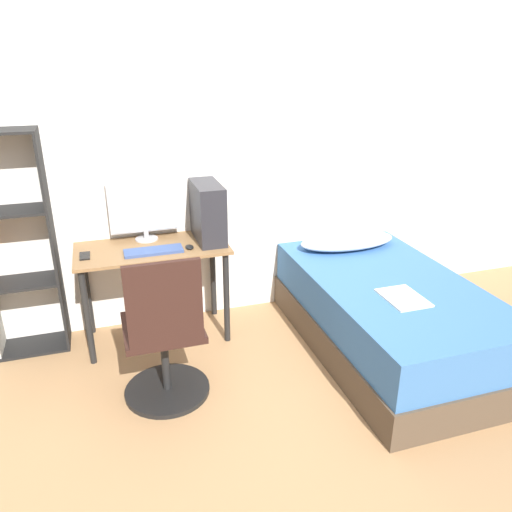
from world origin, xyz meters
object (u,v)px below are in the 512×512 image
Objects in this scene: monitor at (144,206)px; keyboard at (154,251)px; bed at (388,315)px; office_chair at (165,345)px; pc_tower at (208,212)px.

monitor is 0.37m from keyboard.
bed is at bearing -19.80° from keyboard.
bed is at bearing 3.39° from office_chair.
bed is 1.72m from keyboard.
monitor reaches higher than pc_tower.
monitor reaches higher than office_chair.
office_chair is at bearing -91.28° from monitor.
office_chair reaches higher than bed.
pc_tower is at bearing 148.44° from bed.
office_chair is 2.29× the size of pc_tower.
bed is 4.32× the size of pc_tower.
pc_tower is (-1.13, 0.70, 0.67)m from bed.
monitor is 1.15× the size of pc_tower.
bed is 3.75× the size of monitor.
keyboard is 0.48m from pc_tower.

